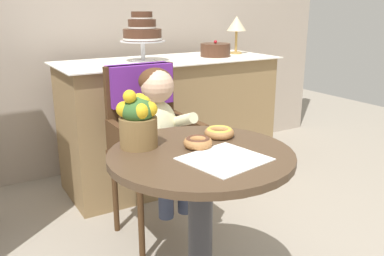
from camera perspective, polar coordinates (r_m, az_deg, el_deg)
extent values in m
cylinder|color=#4C3826|center=(1.58, 1.23, -3.85)|extent=(0.72, 0.72, 0.03)
cylinder|color=#333338|center=(1.74, 1.16, -15.02)|extent=(0.10, 0.10, 0.69)
cube|color=#472D19|center=(2.22, -4.94, -4.20)|extent=(0.42, 0.42, 0.04)
cube|color=#472D19|center=(2.31, -7.17, 3.11)|extent=(0.40, 0.04, 0.46)
cube|color=#472D19|center=(2.11, -9.65, -2.26)|extent=(0.04, 0.38, 0.18)
cube|color=#472D19|center=(2.27, -0.70, -0.70)|extent=(0.04, 0.38, 0.18)
cube|color=#6B2893|center=(2.29, -7.27, 6.03)|extent=(0.36, 0.11, 0.22)
cylinder|color=#472D19|center=(2.11, -7.06, -12.87)|extent=(0.03, 0.03, 0.45)
cylinder|color=#472D19|center=(2.26, 1.45, -10.65)|extent=(0.03, 0.03, 0.45)
cylinder|color=#472D19|center=(2.41, -10.60, -9.12)|extent=(0.03, 0.03, 0.45)
cylinder|color=#472D19|center=(2.54, -2.92, -7.45)|extent=(0.03, 0.03, 0.45)
ellipsoid|color=beige|center=(2.15, -4.82, -0.07)|extent=(0.22, 0.16, 0.30)
sphere|color=#E0B293|center=(2.09, -4.84, 5.83)|extent=(0.17, 0.17, 0.17)
ellipsoid|color=#4C2D19|center=(2.10, -5.10, 6.50)|extent=(0.17, 0.17, 0.14)
cylinder|color=beige|center=(2.02, -6.16, 0.27)|extent=(0.08, 0.23, 0.13)
sphere|color=#E0B293|center=(1.98, -4.91, -2.17)|extent=(0.06, 0.06, 0.06)
cylinder|color=beige|center=(2.10, -1.46, 1.02)|extent=(0.08, 0.23, 0.13)
sphere|color=#E0B293|center=(2.05, -0.62, -1.39)|extent=(0.06, 0.06, 0.06)
cylinder|color=#3F4760|center=(2.09, -5.13, -3.72)|extent=(0.09, 0.22, 0.09)
cylinder|color=#3F4760|center=(2.07, -3.66, -9.06)|extent=(0.08, 0.08, 0.26)
cylinder|color=#3F4760|center=(2.14, -2.47, -3.21)|extent=(0.09, 0.22, 0.09)
cylinder|color=#3F4760|center=(2.12, -0.98, -8.42)|extent=(0.08, 0.08, 0.26)
cube|color=white|center=(1.51, 4.54, -4.30)|extent=(0.32, 0.30, 0.00)
torus|color=#AD7542|center=(1.62, 0.82, -2.04)|extent=(0.12, 0.12, 0.04)
torus|color=#512D1E|center=(1.62, 0.82, -1.68)|extent=(0.10, 0.10, 0.02)
torus|color=#AD7542|center=(1.75, 3.80, -0.66)|extent=(0.13, 0.13, 0.04)
torus|color=gold|center=(1.75, 3.81, -0.34)|extent=(0.11, 0.11, 0.02)
cylinder|color=brown|center=(1.63, -7.43, -0.57)|extent=(0.15, 0.15, 0.12)
ellipsoid|color=#38662D|center=(1.61, -7.55, 2.50)|extent=(0.14, 0.14, 0.10)
sphere|color=gold|center=(1.61, -6.78, 3.45)|extent=(0.06, 0.06, 0.06)
sphere|color=gold|center=(1.65, -7.31, 3.77)|extent=(0.06, 0.06, 0.06)
sphere|color=gold|center=(1.65, -8.53, 3.04)|extent=(0.06, 0.06, 0.06)
sphere|color=gold|center=(1.60, -9.45, 2.60)|extent=(0.06, 0.06, 0.06)
sphere|color=gold|center=(1.57, -8.66, 4.34)|extent=(0.05, 0.05, 0.05)
sphere|color=gold|center=(1.57, -7.15, 2.32)|extent=(0.07, 0.07, 0.07)
sphere|color=gold|center=(1.59, -5.88, 2.62)|extent=(0.06, 0.06, 0.06)
cube|color=#93754C|center=(3.00, -3.07, 0.92)|extent=(1.50, 0.56, 0.90)
cube|color=white|center=(2.91, -3.20, 9.41)|extent=(1.56, 0.62, 0.01)
cylinder|color=silver|center=(2.82, -6.78, 9.29)|extent=(0.16, 0.16, 0.01)
cylinder|color=silver|center=(2.82, -6.82, 10.60)|extent=(0.03, 0.03, 0.12)
cylinder|color=silver|center=(2.81, -6.87, 11.90)|extent=(0.30, 0.30, 0.01)
cylinder|color=#4C2D1E|center=(2.81, -6.90, 12.74)|extent=(0.26, 0.25, 0.08)
cylinder|color=white|center=(2.81, -6.88, 12.21)|extent=(0.26, 0.26, 0.01)
cylinder|color=#4C2D1E|center=(2.80, -6.95, 14.13)|extent=(0.18, 0.18, 0.06)
cylinder|color=white|center=(2.80, -6.93, 13.69)|extent=(0.19, 0.19, 0.01)
cylinder|color=#4C2D1E|center=(2.80, -6.99, 15.27)|extent=(0.14, 0.14, 0.05)
cylinder|color=white|center=(2.80, -6.98, 14.91)|extent=(0.14, 0.14, 0.01)
cylinder|color=#4C2D1E|center=(3.07, 3.26, 10.76)|extent=(0.22, 0.22, 0.09)
sphere|color=red|center=(3.07, 3.28, 11.86)|extent=(0.02, 0.02, 0.02)
cylinder|color=#B28C47|center=(3.27, 6.10, 10.34)|extent=(0.09, 0.09, 0.01)
cylinder|color=#B28C47|center=(3.26, 6.14, 11.87)|extent=(0.02, 0.02, 0.16)
cone|color=beige|center=(3.26, 6.22, 14.24)|extent=(0.15, 0.15, 0.11)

